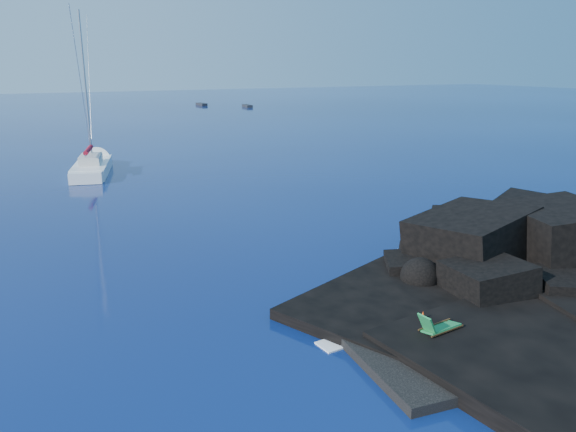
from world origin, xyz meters
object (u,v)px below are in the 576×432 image
marker_cone (423,319)px  distant_boat_a (202,106)px  distant_boat_b (247,107)px  sailboat (93,173)px  deck_chair (441,322)px  sunbather (493,338)px

marker_cone → distant_boat_a: 121.12m
distant_boat_b → sailboat: bearing=-117.6°
deck_chair → sunbather: 1.84m
sunbather → marker_cone: (-1.36, 2.16, 0.12)m
sailboat → distant_boat_a: bearing=79.2°
sailboat → deck_chair: size_ratio=8.61×
sailboat → marker_cone: bearing=-66.8°
sailboat → deck_chair: 40.52m
sunbather → marker_cone: 2.56m
deck_chair → distant_boat_a: (30.28, 118.25, -0.93)m
sunbather → distant_boat_a: 122.89m
marker_cone → distant_boat_b: size_ratio=0.14×
sunbather → distant_boat_a: (28.93, 119.44, -0.52)m
sunbather → distant_boat_b: (36.81, 109.75, -0.52)m
distant_boat_a → marker_cone: bearing=-107.7°
marker_cone → distant_boat_b: bearing=70.5°
sailboat → distant_boat_a: sailboat is taller
sailboat → deck_chair: (6.20, -40.03, 0.93)m
sailboat → sunbather: bearing=-65.4°
distant_boat_a → distant_boat_b: size_ratio=1.02×
marker_cone → deck_chair: bearing=-89.4°
deck_chair → sunbather: bearing=-47.8°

